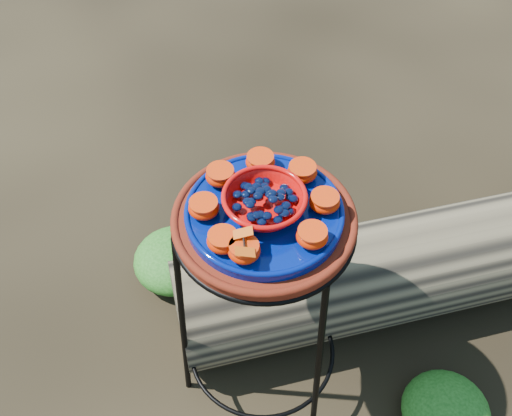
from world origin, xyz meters
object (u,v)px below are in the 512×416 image
(driftwood_log, at_px, (455,257))
(plant_stand, at_px, (263,312))
(cobalt_plate, at_px, (264,214))
(terracotta_saucer, at_px, (264,222))
(red_bowl, at_px, (264,203))

(driftwood_log, bearing_deg, plant_stand, -132.39)
(cobalt_plate, bearing_deg, driftwood_log, 47.61)
(terracotta_saucer, xyz_separation_m, driftwood_log, (0.46, 0.50, -0.55))
(plant_stand, distance_m, cobalt_plate, 0.39)
(driftwood_log, bearing_deg, cobalt_plate, -132.39)
(cobalt_plate, bearing_deg, plant_stand, 0.00)
(red_bowl, bearing_deg, driftwood_log, 47.61)
(cobalt_plate, distance_m, red_bowl, 0.03)
(plant_stand, relative_size, red_bowl, 4.16)
(plant_stand, bearing_deg, terracotta_saucer, 0.00)
(cobalt_plate, bearing_deg, terracotta_saucer, 0.00)
(plant_stand, height_order, driftwood_log, plant_stand)
(plant_stand, height_order, cobalt_plate, cobalt_plate)
(cobalt_plate, distance_m, driftwood_log, 0.89)
(terracotta_saucer, relative_size, red_bowl, 2.33)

